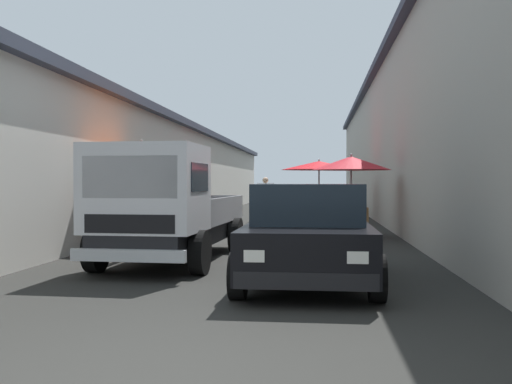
{
  "coord_description": "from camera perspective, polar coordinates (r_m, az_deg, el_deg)",
  "views": [
    {
      "loc": [
        -3.64,
        -1.37,
        1.47
      ],
      "look_at": [
        9.74,
        0.08,
        1.25
      ],
      "focal_mm": 39.89,
      "sensor_mm": 36.0,
      "label": 1
    }
  ],
  "objects": [
    {
      "name": "fruit_stall_far_right",
      "position": [
        21.72,
        6.42,
        2.02
      ],
      "size": [
        2.89,
        2.89,
        2.36
      ],
      "color": "#9E9EA3",
      "rests_on": "ground"
    },
    {
      "name": "ground",
      "position": [
        17.26,
        1.63,
        -3.93
      ],
      "size": [
        90.0,
        90.0,
        0.0
      ],
      "primitive_type": "plane",
      "color": "#282826"
    },
    {
      "name": "parked_scooter",
      "position": [
        16.46,
        -7.39,
        -2.62
      ],
      "size": [
        1.67,
        0.57,
        1.14
      ],
      "color": "black",
      "rests_on": "ground"
    },
    {
      "name": "delivery_truck",
      "position": [
        9.96,
        -9.57,
        -1.54
      ],
      "size": [
        4.99,
        2.13,
        2.08
      ],
      "color": "black",
      "rests_on": "ground"
    },
    {
      "name": "fruit_stall_mid_lane",
      "position": [
        13.3,
        -11.28,
        2.96
      ],
      "size": [
        2.56,
        2.56,
        2.46
      ],
      "color": "#9E9EA3",
      "rests_on": "ground"
    },
    {
      "name": "hatchback_car",
      "position": [
        8.45,
        5.3,
        -4.03
      ],
      "size": [
        3.91,
        1.93,
        1.45
      ],
      "color": "black",
      "rests_on": "ground"
    },
    {
      "name": "building_right_concrete",
      "position": [
        20.27,
        22.6,
        4.93
      ],
      "size": [
        49.8,
        7.5,
        5.79
      ],
      "color": "#A39E93",
      "rests_on": "ground"
    },
    {
      "name": "vendor_by_crates",
      "position": [
        21.54,
        0.95,
        -0.38
      ],
      "size": [
        0.3,
        0.65,
        1.67
      ],
      "color": "#665B4C",
      "rests_on": "ground"
    },
    {
      "name": "fruit_stall_near_left",
      "position": [
        15.5,
        9.56,
        1.53
      ],
      "size": [
        2.13,
        2.13,
        2.25
      ],
      "color": "#9E9EA3",
      "rests_on": "ground"
    },
    {
      "name": "building_left_whitewash",
      "position": [
        21.15,
        -17.32,
        2.09
      ],
      "size": [
        49.8,
        7.5,
        3.79
      ],
      "color": "beige",
      "rests_on": "ground"
    }
  ]
}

